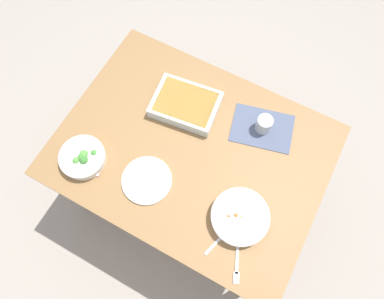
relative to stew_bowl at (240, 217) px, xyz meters
The scene contains 11 objects.
ground_plane 0.85m from the stew_bowl, 29.38° to the right, with size 6.00×6.00×0.00m, color #9E9389.
dining_table 0.39m from the stew_bowl, 29.38° to the right, with size 1.20×0.90×0.74m.
placemat 0.44m from the stew_bowl, 78.89° to the right, with size 0.28×0.20×0.00m, color #4C5670.
stew_bowl is the anchor object (origin of this frame).
broccoli_bowl 0.73m from the stew_bowl, ahead, with size 0.20×0.20×0.07m.
baking_dish 0.57m from the stew_bowl, 38.38° to the right, with size 0.33×0.26×0.06m.
drink_cup 0.44m from the stew_bowl, 78.89° to the right, with size 0.07×0.07×0.08m.
side_plate 0.43m from the stew_bowl, ahead, with size 0.22×0.22×0.01m, color silver.
spoon_by_stew 0.10m from the stew_bowl, 73.58° to the left, with size 0.07×0.17×0.01m.
spoon_by_broccoli 0.69m from the stew_bowl, ahead, with size 0.17×0.08×0.01m.
fork_on_table 0.19m from the stew_bowl, 112.74° to the left, with size 0.08×0.17×0.01m.
Camera 1 is at (-0.27, 0.50, 2.19)m, focal length 32.15 mm.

